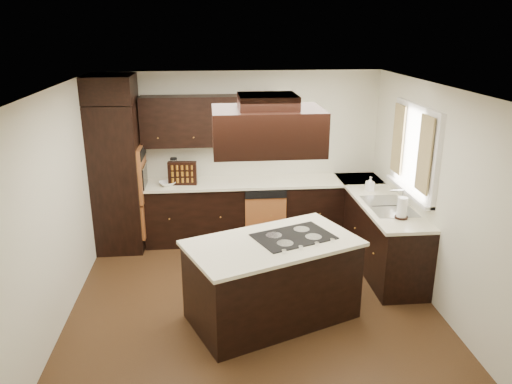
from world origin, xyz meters
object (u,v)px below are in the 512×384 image
oven_column (118,178)px  island (272,282)px  range_hood (267,130)px  spice_rack (182,173)px

oven_column → island: size_ratio=1.22×
oven_column → range_hood: size_ratio=2.02×
oven_column → spice_rack: 0.92m
oven_column → spice_rack: (0.92, 0.03, 0.03)m
oven_column → island: oven_column is taller
oven_column → spice_rack: size_ratio=5.18×
oven_column → spice_rack: oven_column is taller
spice_rack → oven_column: bearing=-172.5°
island → spice_rack: size_ratio=4.26×
oven_column → island: bearing=-47.1°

